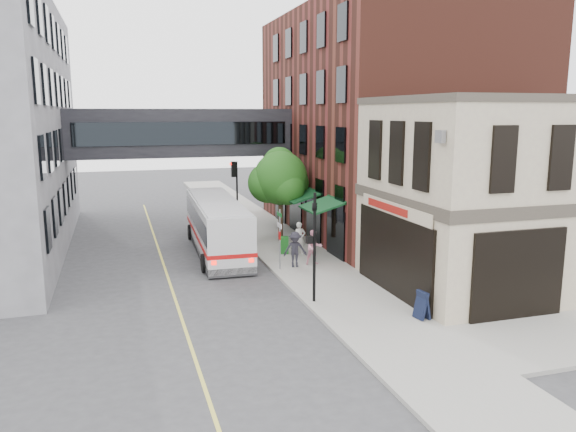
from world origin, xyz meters
TOP-DOWN VIEW (x-y plane):
  - ground at (0.00, 0.00)m, footprint 120.00×120.00m
  - sidewalk_main at (2.00, 14.00)m, footprint 4.00×60.00m
  - corner_building at (8.97, 2.00)m, footprint 10.19×8.12m
  - brick_building at (9.98, 15.00)m, footprint 13.76×18.00m
  - skyway_bridge at (-3.00, 18.00)m, footprint 14.00×3.18m
  - traffic_signal_near at (0.37, 2.00)m, footprint 0.44×0.22m
  - traffic_signal_far at (0.26, 17.00)m, footprint 0.53×0.28m
  - street_sign_pole at (0.39, 7.00)m, footprint 0.08×0.75m
  - street_tree at (2.19, 13.22)m, footprint 3.80×3.20m
  - lane_marking at (-5.00, 10.00)m, footprint 0.12×40.00m
  - bus at (-1.85, 11.94)m, footprint 2.96×10.93m
  - pedestrian_a at (2.26, 9.54)m, footprint 0.66×0.44m
  - pedestrian_b at (2.30, 7.34)m, footprint 0.87×0.68m
  - pedestrian_c at (1.24, 7.18)m, footprint 1.24×0.82m
  - newspaper_box at (1.49, 9.95)m, footprint 0.54×0.50m
  - sandwich_board at (3.60, -1.07)m, footprint 0.47×0.65m

SIDE VIEW (x-z plane):
  - ground at x=0.00m, z-range 0.00..0.00m
  - lane_marking at x=-5.00m, z-range 0.00..0.01m
  - sidewalk_main at x=2.00m, z-range 0.00..0.15m
  - newspaper_box at x=1.49m, z-range 0.15..1.08m
  - sandwich_board at x=3.60m, z-range 0.15..1.22m
  - pedestrian_a at x=2.26m, z-range 0.15..1.92m
  - pedestrian_b at x=2.30m, z-range 0.15..1.94m
  - pedestrian_c at x=1.24m, z-range 0.15..1.94m
  - bus at x=-1.85m, z-range 0.18..3.09m
  - street_sign_pole at x=0.39m, z-range 0.43..3.43m
  - traffic_signal_near at x=0.37m, z-range 0.68..5.28m
  - traffic_signal_far at x=0.26m, z-range 1.09..5.59m
  - street_tree at x=2.19m, z-range 1.11..6.71m
  - corner_building at x=8.97m, z-range -0.01..8.44m
  - skyway_bridge at x=-3.00m, z-range 5.00..8.00m
  - brick_building at x=9.98m, z-range -0.01..13.99m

